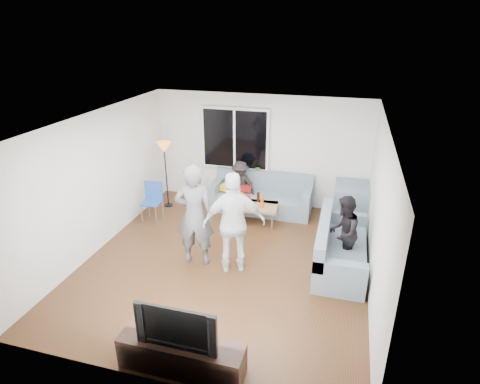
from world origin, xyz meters
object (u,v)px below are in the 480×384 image
(floor_lamp, at_px, (166,175))
(player_left, at_px, (195,215))
(sofa_right_section, at_px, (342,244))
(player_right, at_px, (234,223))
(coffee_table, at_px, (252,213))
(side_chair, at_px, (152,203))
(tv_console, at_px, (182,356))
(television, at_px, (179,323))
(sofa_back_section, at_px, (261,193))
(spectator_back, at_px, (240,185))
(spectator_right, at_px, (343,233))

(floor_lamp, distance_m, player_left, 2.58)
(sofa_right_section, xyz_separation_m, player_right, (-1.81, -0.63, 0.49))
(coffee_table, height_order, side_chair, side_chair)
(sofa_right_section, distance_m, player_right, 1.97)
(sofa_right_section, height_order, tv_console, sofa_right_section)
(side_chair, relative_size, television, 0.84)
(sofa_back_section, bearing_deg, tv_console, -89.23)
(floor_lamp, relative_size, player_right, 0.86)
(sofa_right_section, distance_m, floor_lamp, 4.35)
(sofa_back_section, xyz_separation_m, sofa_right_section, (1.88, -1.83, 0.00))
(spectator_back, bearing_deg, side_chair, -138.43)
(floor_lamp, height_order, spectator_right, floor_lamp)
(player_left, distance_m, player_right, 0.74)
(coffee_table, xyz_separation_m, player_right, (0.14, -1.86, 0.71))
(player_right, relative_size, television, 1.78)
(coffee_table, distance_m, television, 4.21)
(sofa_back_section, distance_m, floor_lamp, 2.24)
(sofa_back_section, height_order, floor_lamp, floor_lamp)
(coffee_table, bearing_deg, side_chair, -165.85)
(side_chair, distance_m, tv_console, 4.28)
(coffee_table, bearing_deg, sofa_right_section, -32.24)
(floor_lamp, height_order, player_left, player_left)
(spectator_right, height_order, tv_console, spectator_right)
(side_chair, xyz_separation_m, spectator_right, (4.07, -0.72, 0.25))
(sofa_back_section, height_order, television, television)
(sofa_right_section, xyz_separation_m, coffee_table, (-1.94, 1.23, -0.22))
(sofa_back_section, xyz_separation_m, spectator_back, (-0.50, 0.03, 0.15))
(spectator_back, bearing_deg, spectator_right, -31.42)
(spectator_back, bearing_deg, floor_lamp, -160.64)
(coffee_table, distance_m, player_right, 1.99)
(coffee_table, bearing_deg, player_left, -108.22)
(floor_lamp, bearing_deg, coffee_table, -6.92)
(tv_console, bearing_deg, sofa_back_section, 90.77)
(sofa_right_section, bearing_deg, coffee_table, 57.76)
(floor_lamp, height_order, tv_console, floor_lamp)
(player_right, distance_m, spectator_right, 1.92)
(sofa_right_section, bearing_deg, player_left, 102.93)
(sofa_back_section, height_order, spectator_right, spectator_right)
(player_left, bearing_deg, side_chair, -48.46)
(floor_lamp, distance_m, tv_console, 5.00)
(side_chair, xyz_separation_m, player_right, (2.26, -1.32, 0.48))
(player_right, relative_size, tv_console, 1.14)
(player_right, distance_m, television, 2.32)
(sofa_right_section, distance_m, player_left, 2.66)
(coffee_table, height_order, floor_lamp, floor_lamp)
(television, bearing_deg, player_left, 107.00)
(sofa_back_section, xyz_separation_m, tv_console, (0.06, -4.77, -0.20))
(side_chair, distance_m, player_right, 2.67)
(side_chair, bearing_deg, player_right, -38.01)
(sofa_back_section, distance_m, spectator_right, 2.65)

